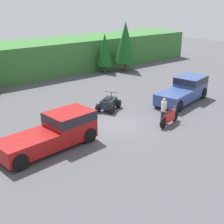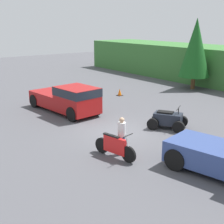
{
  "view_description": "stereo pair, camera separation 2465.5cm",
  "coord_description": "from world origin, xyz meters",
  "px_view_note": "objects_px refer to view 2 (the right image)",
  "views": [
    {
      "loc": [
        -11.79,
        -14.39,
        7.74
      ],
      "look_at": [
        -0.42,
        -0.12,
        0.95
      ],
      "focal_mm": 50.0,
      "sensor_mm": 36.0,
      "label": 1
    },
    {
      "loc": [
        12.28,
        -9.54,
        5.48
      ],
      "look_at": [
        -0.42,
        -0.12,
        0.95
      ],
      "focal_mm": 50.0,
      "sensor_mm": 36.0,
      "label": 2
    }
  ],
  "objects_px": {
    "pickup_truck_red": "(68,98)",
    "traffic_cone": "(120,92)",
    "dirt_bike": "(115,147)",
    "quad_atv": "(168,120)",
    "rider_person": "(122,135)"
  },
  "relations": [
    {
      "from": "dirt_bike",
      "to": "traffic_cone",
      "type": "distance_m",
      "value": 11.69
    },
    {
      "from": "pickup_truck_red",
      "to": "traffic_cone",
      "type": "height_order",
      "value": "pickup_truck_red"
    },
    {
      "from": "traffic_cone",
      "to": "pickup_truck_red",
      "type": "bearing_deg",
      "value": -70.87
    },
    {
      "from": "dirt_bike",
      "to": "rider_person",
      "type": "xyz_separation_m",
      "value": [
        -0.1,
        0.44,
        0.42
      ]
    },
    {
      "from": "quad_atv",
      "to": "rider_person",
      "type": "height_order",
      "value": "rider_person"
    },
    {
      "from": "rider_person",
      "to": "pickup_truck_red",
      "type": "bearing_deg",
      "value": 151.87
    },
    {
      "from": "quad_atv",
      "to": "rider_person",
      "type": "xyz_separation_m",
      "value": [
        1.25,
        -4.15,
        0.43
      ]
    },
    {
      "from": "pickup_truck_red",
      "to": "quad_atv",
      "type": "distance_m",
      "value": 6.47
    },
    {
      "from": "quad_atv",
      "to": "dirt_bike",
      "type": "bearing_deg",
      "value": -104.65
    },
    {
      "from": "pickup_truck_red",
      "to": "rider_person",
      "type": "bearing_deg",
      "value": -16.81
    },
    {
      "from": "pickup_truck_red",
      "to": "dirt_bike",
      "type": "height_order",
      "value": "pickup_truck_red"
    },
    {
      "from": "dirt_bike",
      "to": "quad_atv",
      "type": "xyz_separation_m",
      "value": [
        -1.35,
        4.59,
        -0.01
      ]
    },
    {
      "from": "pickup_truck_red",
      "to": "rider_person",
      "type": "relative_size",
      "value": 3.37
    },
    {
      "from": "quad_atv",
      "to": "traffic_cone",
      "type": "distance_m",
      "value": 8.22
    },
    {
      "from": "quad_atv",
      "to": "pickup_truck_red",
      "type": "bearing_deg",
      "value": 174.94
    }
  ]
}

